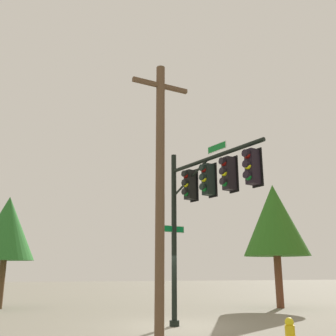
% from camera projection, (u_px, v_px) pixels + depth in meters
% --- Properties ---
extents(ground_plane, '(120.00, 120.00, 0.00)m').
position_uv_depth(ground_plane, '(174.00, 326.00, 14.07)').
color(ground_plane, gray).
extents(signal_pole_assembly, '(4.69, 2.11, 6.46)m').
position_uv_depth(signal_pole_assembly, '(205.00, 192.00, 13.66)').
color(signal_pole_assembly, black).
rests_on(signal_pole_assembly, ground_plane).
extents(utility_pole, '(0.51, 1.78, 7.93)m').
position_uv_depth(utility_pole, '(160.00, 190.00, 10.87)').
color(utility_pole, brown).
rests_on(utility_pole, ground_plane).
extents(fire_hydrant, '(0.33, 0.24, 0.83)m').
position_uv_depth(fire_hydrant, '(290.00, 336.00, 9.56)').
color(fire_hydrant, gold).
rests_on(fire_hydrant, ground_plane).
extents(tree_near, '(3.62, 3.62, 6.75)m').
position_uv_depth(tree_near, '(275.00, 220.00, 22.03)').
color(tree_near, brown).
rests_on(tree_near, ground_plane).
extents(tree_far, '(3.13, 3.13, 5.97)m').
position_uv_depth(tree_far, '(7.00, 228.00, 21.44)').
color(tree_far, '#4F3620').
rests_on(tree_far, ground_plane).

